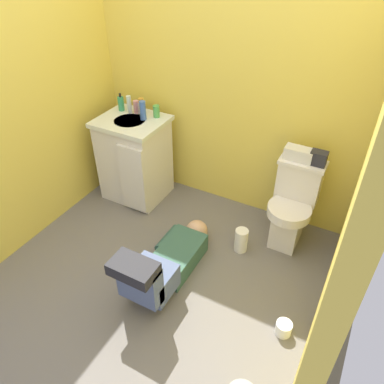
{
  "coord_description": "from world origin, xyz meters",
  "views": [
    {
      "loc": [
        1.18,
        -1.71,
        2.28
      ],
      "look_at": [
        0.01,
        0.46,
        0.45
      ],
      "focal_mm": 34.83,
      "sensor_mm": 36.0,
      "label": 1
    }
  ],
  "objects_px": {
    "toilet": "(292,206)",
    "vanity_cabinet": "(135,158)",
    "person_plumber": "(165,263)",
    "bottle_clear": "(129,105)",
    "faucet": "(139,109)",
    "bottle_blue": "(143,110)",
    "bottle_green": "(156,111)",
    "soap_dispenser": "(121,103)",
    "toiletry_bag": "(318,158)",
    "bottle_amber": "(142,107)",
    "toilet_paper_roll": "(284,328)",
    "tissue_box": "(299,154)",
    "paper_towel_roll": "(241,240)",
    "bottle_pink": "(136,107)"
  },
  "relations": [
    {
      "from": "bottle_amber",
      "to": "bottle_green",
      "type": "relative_size",
      "value": 1.42
    },
    {
      "from": "bottle_clear",
      "to": "paper_towel_roll",
      "type": "height_order",
      "value": "bottle_clear"
    },
    {
      "from": "person_plumber",
      "to": "bottle_clear",
      "type": "xyz_separation_m",
      "value": [
        -0.92,
        0.94,
        0.73
      ]
    },
    {
      "from": "bottle_blue",
      "to": "soap_dispenser",
      "type": "bearing_deg",
      "value": 167.58
    },
    {
      "from": "person_plumber",
      "to": "bottle_clear",
      "type": "distance_m",
      "value": 1.5
    },
    {
      "from": "person_plumber",
      "to": "tissue_box",
      "type": "bearing_deg",
      "value": 56.64
    },
    {
      "from": "toilet",
      "to": "toilet_paper_roll",
      "type": "bearing_deg",
      "value": -74.35
    },
    {
      "from": "bottle_amber",
      "to": "bottle_blue",
      "type": "bearing_deg",
      "value": -49.1
    },
    {
      "from": "person_plumber",
      "to": "tissue_box",
      "type": "xyz_separation_m",
      "value": [
        0.65,
        0.98,
        0.62
      ]
    },
    {
      "from": "person_plumber",
      "to": "vanity_cabinet",
      "type": "bearing_deg",
      "value": 135.33
    },
    {
      "from": "person_plumber",
      "to": "bottle_pink",
      "type": "distance_m",
      "value": 1.48
    },
    {
      "from": "faucet",
      "to": "bottle_amber",
      "type": "xyz_separation_m",
      "value": [
        0.03,
        -0.0,
        0.03
      ]
    },
    {
      "from": "bottle_green",
      "to": "bottle_blue",
      "type": "bearing_deg",
      "value": -127.78
    },
    {
      "from": "faucet",
      "to": "toiletry_bag",
      "type": "bearing_deg",
      "value": 0.52
    },
    {
      "from": "vanity_cabinet",
      "to": "toilet_paper_roll",
      "type": "height_order",
      "value": "vanity_cabinet"
    },
    {
      "from": "toilet",
      "to": "faucet",
      "type": "height_order",
      "value": "faucet"
    },
    {
      "from": "toiletry_bag",
      "to": "soap_dispenser",
      "type": "relative_size",
      "value": 0.75
    },
    {
      "from": "toiletry_bag",
      "to": "paper_towel_roll",
      "type": "distance_m",
      "value": 0.9
    },
    {
      "from": "soap_dispenser",
      "to": "toilet_paper_roll",
      "type": "relative_size",
      "value": 1.51
    },
    {
      "from": "bottle_green",
      "to": "paper_towel_roll",
      "type": "height_order",
      "value": "bottle_green"
    },
    {
      "from": "bottle_amber",
      "to": "toilet",
      "type": "bearing_deg",
      "value": -2.74
    },
    {
      "from": "tissue_box",
      "to": "toiletry_bag",
      "type": "xyz_separation_m",
      "value": [
        0.15,
        0.0,
        0.01
      ]
    },
    {
      "from": "tissue_box",
      "to": "bottle_clear",
      "type": "bearing_deg",
      "value": -178.4
    },
    {
      "from": "bottle_green",
      "to": "vanity_cabinet",
      "type": "bearing_deg",
      "value": -136.76
    },
    {
      "from": "tissue_box",
      "to": "person_plumber",
      "type": "bearing_deg",
      "value": -123.36
    },
    {
      "from": "tissue_box",
      "to": "toilet_paper_roll",
      "type": "xyz_separation_m",
      "value": [
        0.3,
        -1.01,
        -0.75
      ]
    },
    {
      "from": "soap_dispenser",
      "to": "bottle_blue",
      "type": "xyz_separation_m",
      "value": [
        0.29,
        -0.06,
        0.02
      ]
    },
    {
      "from": "vanity_cabinet",
      "to": "paper_towel_roll",
      "type": "bearing_deg",
      "value": -11.51
    },
    {
      "from": "person_plumber",
      "to": "tissue_box",
      "type": "distance_m",
      "value": 1.33
    },
    {
      "from": "bottle_amber",
      "to": "toilet_paper_roll",
      "type": "relative_size",
      "value": 1.4
    },
    {
      "from": "bottle_green",
      "to": "faucet",
      "type": "bearing_deg",
      "value": -174.92
    },
    {
      "from": "bottle_green",
      "to": "toiletry_bag",
      "type": "bearing_deg",
      "value": -0.03
    },
    {
      "from": "toiletry_bag",
      "to": "bottle_clear",
      "type": "bearing_deg",
      "value": -178.54
    },
    {
      "from": "toilet",
      "to": "bottle_blue",
      "type": "xyz_separation_m",
      "value": [
        -1.43,
        -0.01,
        0.54
      ]
    },
    {
      "from": "toilet",
      "to": "bottle_blue",
      "type": "relative_size",
      "value": 4.41
    },
    {
      "from": "bottle_pink",
      "to": "bottle_clear",
      "type": "bearing_deg",
      "value": -147.93
    },
    {
      "from": "faucet",
      "to": "soap_dispenser",
      "type": "height_order",
      "value": "soap_dispenser"
    },
    {
      "from": "faucet",
      "to": "person_plumber",
      "type": "xyz_separation_m",
      "value": [
        0.83,
        -0.97,
        -0.69
      ]
    },
    {
      "from": "person_plumber",
      "to": "bottle_clear",
      "type": "height_order",
      "value": "bottle_clear"
    },
    {
      "from": "faucet",
      "to": "bottle_blue",
      "type": "height_order",
      "value": "bottle_blue"
    },
    {
      "from": "bottle_blue",
      "to": "toilet_paper_roll",
      "type": "distance_m",
      "value": 2.1
    },
    {
      "from": "bottle_green",
      "to": "soap_dispenser",
      "type": "bearing_deg",
      "value": -174.44
    },
    {
      "from": "faucet",
      "to": "soap_dispenser",
      "type": "bearing_deg",
      "value": -173.99
    },
    {
      "from": "toilet",
      "to": "vanity_cabinet",
      "type": "relative_size",
      "value": 0.91
    },
    {
      "from": "toilet",
      "to": "faucet",
      "type": "xyz_separation_m",
      "value": [
        -1.53,
        0.08,
        0.5
      ]
    },
    {
      "from": "bottle_amber",
      "to": "toilet_paper_roll",
      "type": "xyz_separation_m",
      "value": [
        1.75,
        -0.99,
        -0.85
      ]
    },
    {
      "from": "bottle_amber",
      "to": "bottle_green",
      "type": "height_order",
      "value": "bottle_amber"
    },
    {
      "from": "bottle_green",
      "to": "bottle_amber",
      "type": "bearing_deg",
      "value": -172.28
    },
    {
      "from": "faucet",
      "to": "bottle_blue",
      "type": "xyz_separation_m",
      "value": [
        0.1,
        -0.08,
        0.04
      ]
    },
    {
      "from": "bottle_amber",
      "to": "faucet",
      "type": "bearing_deg",
      "value": 172.0
    }
  ]
}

